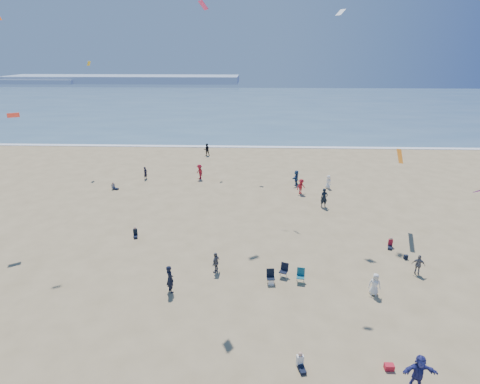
{
  "coord_description": "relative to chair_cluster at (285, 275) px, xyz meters",
  "views": [
    {
      "loc": [
        2.83,
        -13.93,
        14.67
      ],
      "look_at": [
        2.0,
        8.0,
        6.31
      ],
      "focal_mm": 28.0,
      "sensor_mm": 36.0,
      "label": 1
    }
  ],
  "objects": [
    {
      "name": "ocean",
      "position": [
        -5.04,
        87.3,
        -0.47
      ],
      "size": [
        220.0,
        100.0,
        0.06
      ],
      "primitive_type": "cube",
      "color": "#476B84",
      "rests_on": "ground"
    },
    {
      "name": "cooler",
      "position": [
        4.56,
        -7.32,
        -0.35
      ],
      "size": [
        0.45,
        0.3,
        0.3
      ],
      "primitive_type": "cube",
      "color": "red",
      "rests_on": "ground"
    },
    {
      "name": "seated_group",
      "position": [
        -3.71,
        1.9,
        -0.08
      ],
      "size": [
        27.59,
        29.83,
        0.84
      ],
      "color": "white",
      "rests_on": "ground"
    },
    {
      "name": "standing_flyers",
      "position": [
        -1.71,
        7.69,
        0.36
      ],
      "size": [
        33.19,
        50.15,
        1.93
      ],
      "color": "maroon",
      "rests_on": "ground"
    },
    {
      "name": "ground",
      "position": [
        -5.04,
        -7.7,
        -0.5
      ],
      "size": [
        220.0,
        220.0,
        0.0
      ],
      "primitive_type": "plane",
      "color": "tan",
      "rests_on": "ground"
    },
    {
      "name": "surf_line",
      "position": [
        -5.04,
        37.3,
        -0.46
      ],
      "size": [
        220.0,
        1.2,
        0.08
      ],
      "primitive_type": "cube",
      "color": "white",
      "rests_on": "ground"
    },
    {
      "name": "navy_bag",
      "position": [
        9.27,
        3.22,
        -0.33
      ],
      "size": [
        0.28,
        0.18,
        0.34
      ],
      "primitive_type": "cube",
      "color": "black",
      "rests_on": "ground"
    },
    {
      "name": "black_backpack",
      "position": [
        -0.89,
        -0.03,
        -0.31
      ],
      "size": [
        0.3,
        0.22,
        0.38
      ],
      "primitive_type": "cube",
      "color": "black",
      "rests_on": "ground"
    },
    {
      "name": "white_tote",
      "position": [
        -0.95,
        -0.46,
        -0.3
      ],
      "size": [
        0.35,
        0.2,
        0.4
      ],
      "primitive_type": "cube",
      "color": "white",
      "rests_on": "ground"
    },
    {
      "name": "headland_near",
      "position": [
        -105.04,
        157.3,
        0.5
      ],
      "size": [
        40.0,
        14.0,
        2.0
      ],
      "primitive_type": "cube",
      "color": "#7A8EA8",
      "rests_on": "ground"
    },
    {
      "name": "headland_far",
      "position": [
        -65.04,
        162.3,
        1.1
      ],
      "size": [
        110.0,
        20.0,
        3.2
      ],
      "primitive_type": "cube",
      "color": "#7A8EA8",
      "rests_on": "ground"
    },
    {
      "name": "chair_cluster",
      "position": [
        0.0,
        0.0,
        0.0
      ],
      "size": [
        2.67,
        1.52,
        1.0
      ],
      "color": "black",
      "rests_on": "ground"
    },
    {
      "name": "kites_aloft",
      "position": [
        4.02,
        4.56,
        13.37
      ],
      "size": [
        34.48,
        41.39,
        28.3
      ],
      "color": "#FD67C3",
      "rests_on": "ground"
    }
  ]
}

